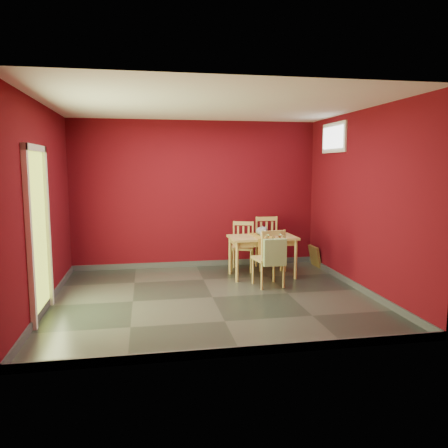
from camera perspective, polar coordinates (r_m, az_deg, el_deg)
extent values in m
plane|color=#2D342D|center=(6.37, -1.52, -9.53)|extent=(4.50, 4.50, 0.00)
plane|color=#560811|center=(8.09, -3.69, 3.84)|extent=(4.50, 0.00, 4.50)
plane|color=#560811|center=(4.16, 2.58, 0.32)|extent=(4.50, 0.00, 4.50)
plane|color=#560811|center=(6.19, -22.64, 2.13)|extent=(0.00, 4.00, 4.00)
plane|color=#560811|center=(6.82, 17.49, 2.82)|extent=(0.00, 4.00, 4.00)
plane|color=white|center=(6.15, -1.61, 15.29)|extent=(4.50, 4.50, 0.00)
cube|color=#3F4244|center=(8.27, -3.61, -5.19)|extent=(4.50, 0.02, 0.10)
cube|color=#3F4244|center=(4.52, 2.44, -16.23)|extent=(4.50, 0.02, 0.10)
cube|color=#3F4244|center=(6.43, -21.93, -9.47)|extent=(0.03, 4.00, 0.10)
cube|color=#3F4244|center=(7.04, 16.98, -7.79)|extent=(0.03, 4.00, 0.10)
cube|color=#B7D838|center=(5.84, -23.19, -1.41)|extent=(0.02, 0.85, 2.05)
cube|color=white|center=(5.38, -24.07, -1.74)|extent=(0.06, 0.08, 2.13)
cube|color=white|center=(6.28, -22.07, -0.39)|extent=(0.06, 0.08, 2.13)
cube|color=white|center=(5.77, -23.52, 9.09)|extent=(0.06, 1.01, 0.08)
cube|color=white|center=(7.71, 14.17, 10.89)|extent=(0.03, 0.90, 0.50)
cube|color=white|center=(7.70, 14.02, 10.89)|extent=(0.02, 0.76, 0.36)
cube|color=silver|center=(8.54, 7.12, -3.11)|extent=(0.08, 0.02, 0.12)
cube|color=tan|center=(7.41, 5.03, -1.75)|extent=(1.13, 0.67, 0.04)
cube|color=tan|center=(7.42, 5.03, -2.25)|extent=(1.01, 0.56, 0.09)
cylinder|color=tan|center=(7.09, 1.71, -5.01)|extent=(0.05, 0.05, 0.66)
cylinder|color=tan|center=(7.61, 0.80, -4.14)|extent=(0.05, 0.05, 0.66)
cylinder|color=tan|center=(7.38, 9.34, -4.61)|extent=(0.05, 0.05, 0.66)
cylinder|color=tan|center=(7.87, 7.97, -3.81)|extent=(0.05, 0.05, 0.66)
cube|color=#BB8C30|center=(7.40, 5.04, -1.57)|extent=(0.34, 0.68, 0.01)
cube|color=#BB8C30|center=(7.11, 5.74, -3.37)|extent=(0.33, 0.01, 0.34)
cube|color=tan|center=(7.87, 2.40, -3.09)|extent=(0.52, 0.52, 0.04)
cylinder|color=tan|center=(7.77, 0.97, -4.88)|extent=(0.03, 0.03, 0.40)
cylinder|color=tan|center=(8.11, 1.29, -4.35)|extent=(0.03, 0.03, 0.40)
cylinder|color=tan|center=(7.73, 3.55, -4.96)|extent=(0.03, 0.03, 0.40)
cylinder|color=tan|center=(8.07, 3.76, -4.42)|extent=(0.03, 0.03, 0.40)
cylinder|color=tan|center=(8.02, 1.30, -1.16)|extent=(0.03, 0.03, 0.44)
cylinder|color=tan|center=(7.99, 3.79, -1.22)|extent=(0.03, 0.03, 0.44)
cube|color=tan|center=(7.98, 2.55, 0.08)|extent=(0.36, 0.15, 0.07)
cube|color=tan|center=(8.02, 1.85, -1.45)|extent=(0.04, 0.03, 0.34)
cube|color=tan|center=(8.01, 2.54, -1.47)|extent=(0.04, 0.03, 0.34)
cube|color=tan|center=(8.00, 3.23, -1.48)|extent=(0.04, 0.03, 0.34)
cube|color=tan|center=(8.03, 5.85, -2.67)|extent=(0.46, 0.46, 0.04)
cylinder|color=tan|center=(7.85, 4.80, -4.65)|extent=(0.04, 0.04, 0.43)
cylinder|color=tan|center=(8.21, 4.24, -4.10)|extent=(0.04, 0.04, 0.43)
cylinder|color=tan|center=(7.94, 7.48, -4.55)|extent=(0.04, 0.04, 0.43)
cylinder|color=tan|center=(8.30, 6.81, -4.01)|extent=(0.04, 0.04, 0.43)
cylinder|color=tan|center=(8.13, 4.28, -0.69)|extent=(0.04, 0.04, 0.47)
cylinder|color=tan|center=(8.21, 6.86, -0.64)|extent=(0.04, 0.04, 0.47)
cube|color=tan|center=(8.14, 5.59, 0.69)|extent=(0.40, 0.06, 0.07)
cube|color=tan|center=(8.15, 4.85, -0.97)|extent=(0.04, 0.02, 0.37)
cube|color=tan|center=(8.18, 5.57, -0.95)|extent=(0.04, 0.02, 0.37)
cube|color=tan|center=(8.20, 6.29, -0.94)|extent=(0.04, 0.02, 0.37)
cube|color=tan|center=(6.89, 5.80, -4.53)|extent=(0.48, 0.48, 0.04)
cylinder|color=tan|center=(7.17, 6.52, -5.92)|extent=(0.04, 0.04, 0.41)
cylinder|color=tan|center=(6.85, 7.79, -6.58)|extent=(0.04, 0.04, 0.41)
cylinder|color=tan|center=(7.03, 3.80, -6.16)|extent=(0.04, 0.04, 0.41)
cylinder|color=tan|center=(6.70, 4.97, -6.85)|extent=(0.04, 0.04, 0.41)
cylinder|color=tan|center=(6.75, 7.87, -2.66)|extent=(0.04, 0.04, 0.46)
cylinder|color=tan|center=(6.60, 5.02, -2.85)|extent=(0.04, 0.04, 0.46)
cube|color=tan|center=(6.64, 6.48, -1.17)|extent=(0.39, 0.09, 0.07)
cube|color=tan|center=(6.72, 7.24, -3.05)|extent=(0.04, 0.02, 0.35)
cube|color=tan|center=(6.68, 6.45, -3.10)|extent=(0.04, 0.02, 0.35)
cube|color=tan|center=(6.64, 5.66, -3.16)|extent=(0.04, 0.02, 0.35)
cube|color=#85A167|center=(6.62, 6.64, -3.71)|extent=(0.34, 0.11, 0.41)
cylinder|color=#85A167|center=(6.60, 5.72, -1.39)|extent=(0.02, 0.17, 0.02)
cylinder|color=#85A167|center=(6.66, 7.33, -1.34)|extent=(0.02, 0.17, 0.02)
cube|color=brown|center=(8.39, 11.78, -4.15)|extent=(0.14, 0.39, 0.39)
cube|color=black|center=(8.39, 11.75, -4.15)|extent=(0.09, 0.27, 0.27)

